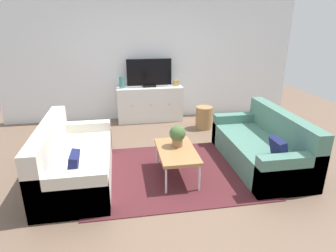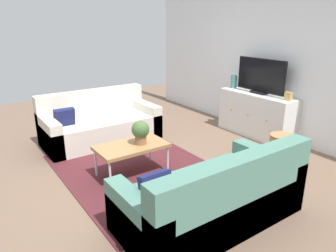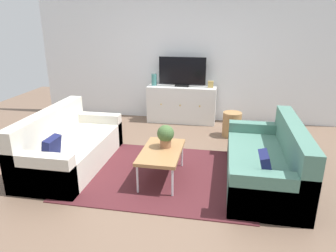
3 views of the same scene
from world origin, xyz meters
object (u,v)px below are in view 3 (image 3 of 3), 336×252
Objects in this scene: flat_screen_tv at (182,72)px; wicker_basket at (232,124)px; glass_vase at (154,80)px; mantel_clock at (211,84)px; coffee_table at (161,153)px; tv_console at (182,104)px; couch_left_side at (67,148)px; potted_plant at (166,135)px; couch_right_side at (270,164)px.

wicker_basket is at bearing -34.46° from flat_screen_tv.
glass_vase is (-0.59, -0.02, -0.18)m from flat_screen_tv.
glass_vase is at bearing 180.00° from mantel_clock.
coffee_table is 2.54m from tv_console.
coffee_table is 2.67m from glass_vase.
flat_screen_tv reaches higher than couch_left_side.
glass_vase reaches higher than tv_console.
tv_console reaches higher than potted_plant.
flat_screen_tv is (0.00, 0.02, 0.67)m from tv_console.
wicker_basket is at bearing -33.70° from tv_console.
couch_left_side is 2.57m from glass_vase.
couch_left_side is 7.87× the size of glass_vase.
coffee_table is (1.46, -0.16, 0.12)m from couch_left_side.
flat_screen_tv is 2.09× the size of wicker_basket.
glass_vase is 1.83× the size of mantel_clock.
couch_left_side is at bearing 173.69° from coffee_table.
flat_screen_tv reaches higher than couch_right_side.
mantel_clock is (1.95, 2.37, 0.55)m from couch_left_side.
tv_console is at bearing -0.00° from glass_vase.
mantel_clock is 1.02m from wicker_basket.
couch_left_side is at bearing -129.46° from mantel_clock.
mantel_clock is (-0.93, 2.37, 0.55)m from couch_right_side.
potted_plant is (0.03, 0.12, 0.21)m from coffee_table.
flat_screen_tv is at bearing 92.08° from coffee_table.
mantel_clock is at bearing 50.54° from couch_left_side.
couch_right_side is at bearing -57.52° from tv_console.
coffee_table is at bearing -100.99° from mantel_clock.
flat_screen_tv is at bearing 122.27° from couch_right_side.
couch_left_side is at bearing -145.03° from wicker_basket.
tv_console is 5.93× the size of glass_vase.
mantel_clock reaches higher than couch_right_side.
glass_vase is 1.17m from mantel_clock.
tv_console reaches higher than coffee_table.
couch_right_side is 1.42m from potted_plant.
glass_vase is (-0.71, 2.42, 0.28)m from potted_plant.
glass_vase reaches higher than coffee_table.
couch_left_side reaches higher than potted_plant.
tv_console is at bearing 60.02° from couch_left_side.
flat_screen_tv is 1.50m from wicker_basket.
coffee_table is 0.65× the size of tv_console.
wicker_basket is (-0.47, 1.68, -0.04)m from couch_right_side.
coffee_table is at bearing -87.90° from tv_console.
potted_plant is at bearing 74.65° from coffee_table.
couch_left_side reaches higher than wicker_basket.
coffee_table is 3.83× the size of glass_vase.
coffee_table is 2.64m from flat_screen_tv.
couch_left_side is at bearing -119.77° from flat_screen_tv.
mantel_clock is at bearing 111.32° from couch_right_side.
tv_console is (-0.13, 2.42, -0.22)m from potted_plant.
mantel_clock reaches higher than couch_left_side.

